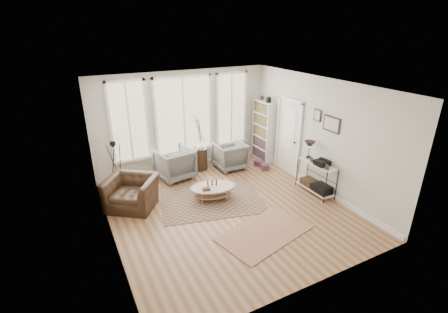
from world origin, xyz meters
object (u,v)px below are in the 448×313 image
bookcase (263,131)px  accent_chair (131,193)px  armchair_left (175,164)px  side_table (199,141)px  armchair_right (230,156)px  low_shelf (316,175)px  coffee_table (213,189)px

bookcase → accent_chair: bearing=-166.9°
armchair_left → side_table: size_ratio=0.52×
side_table → bookcase: bearing=-6.0°
armchair_right → armchair_left: bearing=-2.8°
low_shelf → accent_chair: (-4.35, 1.49, -0.14)m
coffee_table → armchair_right: size_ratio=1.40×
bookcase → coffee_table: bookcase is taller
coffee_table → side_table: bearing=76.0°
armchair_left → bookcase: bearing=170.6°
armchair_left → accent_chair: armchair_left is taller
armchair_left → accent_chair: 1.76m
side_table → accent_chair: 2.68m
low_shelf → side_table: bearing=126.6°
armchair_left → armchair_right: 1.71m
low_shelf → armchair_left: 3.84m
bookcase → armchair_right: bearing=-173.9°
bookcase → low_shelf: 2.56m
bookcase → coffee_table: size_ratio=1.66×
bookcase → accent_chair: 4.56m
coffee_table → low_shelf: bearing=-20.1°
bookcase → armchair_left: bearing=-179.7°
bookcase → coffee_table: bearing=-147.6°
coffee_table → armchair_right: 1.96m
coffee_table → armchair_right: armchair_right is taller
coffee_table → armchair_left: armchair_left is taller
low_shelf → coffee_table: bearing=159.9°
bookcase → armchair_left: size_ratio=2.16×
low_shelf → accent_chair: size_ratio=1.15×
bookcase → side_table: bookcase is taller
low_shelf → coffee_table: 2.66m
armchair_right → coffee_table: bearing=50.2°
bookcase → accent_chair: bookcase is taller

